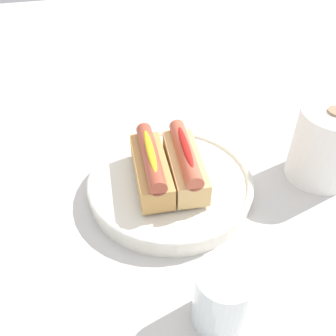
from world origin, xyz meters
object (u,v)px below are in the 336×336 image
object	(u,v)px
hotdog_back	(185,162)
serving_bowl	(168,184)
water_glass	(221,300)
paper_towel_roll	(326,146)
hotdog_front	(151,166)

from	to	relation	value
hotdog_back	serving_bowl	bearing A→B (deg)	-94.76
water_glass	paper_towel_roll	distance (m)	0.33
hotdog_back	water_glass	bearing A→B (deg)	-6.20
hotdog_back	paper_towel_roll	world-z (taller)	paper_towel_roll
serving_bowl	hotdog_back	size ratio (longest dim) A/B	1.78
serving_bowl	hotdog_front	distance (m)	0.05
hotdog_back	paper_towel_roll	xyz separation A→B (m)	(0.02, 0.24, 0.00)
hotdog_front	paper_towel_roll	distance (m)	0.30
water_glass	hotdog_front	bearing A→B (deg)	-172.47
hotdog_front	hotdog_back	xyz separation A→B (m)	(0.00, 0.05, 0.00)
serving_bowl	paper_towel_roll	bearing A→B (deg)	84.54
hotdog_front	serving_bowl	bearing A→B (deg)	85.24
paper_towel_roll	serving_bowl	bearing A→B (deg)	-95.46
serving_bowl	paper_towel_roll	distance (m)	0.27
hotdog_front	hotdog_back	size ratio (longest dim) A/B	0.99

